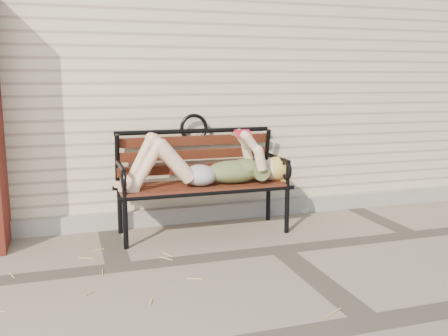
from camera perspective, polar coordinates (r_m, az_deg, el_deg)
name	(u,v)px	position (r m, az deg, el deg)	size (l,w,h in m)	color
ground	(280,250)	(4.01, 6.44, -9.26)	(80.00, 80.00, 0.00)	#7A6E5E
house_wall	(189,65)	(6.64, -4.06, 11.64)	(8.00, 4.00, 3.00)	beige
foundation_strip	(240,210)	(4.85, 1.80, -4.82)	(8.00, 0.10, 0.15)	#A69F96
garden_bench	(200,167)	(4.36, -2.73, 0.16)	(1.58, 0.63, 1.02)	black
reading_woman	(205,165)	(4.24, -2.13, 0.34)	(1.49, 0.34, 0.47)	#093B44
straw_scatter	(65,298)	(3.30, -17.66, -13.98)	(3.01, 1.67, 0.01)	tan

